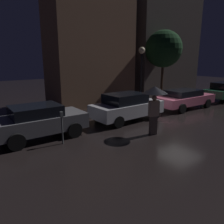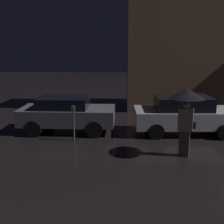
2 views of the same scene
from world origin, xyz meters
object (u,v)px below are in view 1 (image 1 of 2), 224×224
(pedestrian_with_umbrella, at_px, (154,97))
(parking_meter, at_px, (62,124))
(parked_car_pink, at_px, (184,98))
(street_lamp_near, at_px, (141,63))
(parked_car_grey, at_px, (39,121))
(parked_car_silver, at_px, (127,106))

(pedestrian_with_umbrella, distance_m, parking_meter, 4.21)
(parked_car_pink, distance_m, street_lamp_near, 3.98)
(parked_car_pink, bearing_deg, parking_meter, -171.53)
(parked_car_grey, height_order, pedestrian_with_umbrella, pedestrian_with_umbrella)
(parked_car_silver, relative_size, parked_car_pink, 0.91)
(parked_car_silver, bearing_deg, parking_meter, -166.69)
(parked_car_grey, bearing_deg, pedestrian_with_umbrella, -30.62)
(parking_meter, height_order, street_lamp_near, street_lamp_near)
(pedestrian_with_umbrella, height_order, parking_meter, pedestrian_with_umbrella)
(parked_car_silver, distance_m, parking_meter, 4.60)
(parked_car_silver, xyz_separation_m, parking_meter, (-4.43, -1.22, 0.04))
(parking_meter, bearing_deg, parked_car_grey, 111.99)
(parked_car_grey, distance_m, parked_car_silver, 4.95)
(pedestrian_with_umbrella, bearing_deg, parking_meter, 176.40)
(parked_car_silver, height_order, street_lamp_near, street_lamp_near)
(parked_car_grey, height_order, street_lamp_near, street_lamp_near)
(parked_car_pink, relative_size, pedestrian_with_umbrella, 2.10)
(parked_car_pink, height_order, pedestrian_with_umbrella, pedestrian_with_umbrella)
(parked_car_silver, xyz_separation_m, street_lamp_near, (3.53, 2.64, 2.35))
(pedestrian_with_umbrella, distance_m, street_lamp_near, 6.77)
(pedestrian_with_umbrella, bearing_deg, parked_car_grey, 164.79)
(parked_car_pink, relative_size, parking_meter, 3.47)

